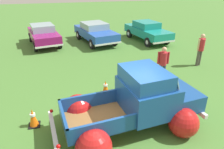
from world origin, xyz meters
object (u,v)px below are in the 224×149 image
(show_car_0, at_px, (43,34))
(vintage_pickup_truck, at_px, (138,104))
(spectator_1, at_px, (201,48))
(show_car_2, at_px, (147,31))
(lane_cone_0, at_px, (106,88))
(lane_cone_1, at_px, (33,118))
(show_car_1, at_px, (95,32))
(spectator_0, at_px, (163,62))

(show_car_0, bearing_deg, vintage_pickup_truck, 6.20)
(spectator_1, bearing_deg, vintage_pickup_truck, 111.51)
(vintage_pickup_truck, relative_size, show_car_2, 1.05)
(lane_cone_0, bearing_deg, show_car_2, 55.46)
(show_car_2, relative_size, lane_cone_0, 7.27)
(lane_cone_1, bearing_deg, show_car_1, 67.72)
(lane_cone_0, relative_size, lane_cone_1, 1.00)
(show_car_1, bearing_deg, show_car_0, -106.24)
(lane_cone_1, bearing_deg, show_car_2, 48.18)
(vintage_pickup_truck, bearing_deg, lane_cone_0, 98.67)
(vintage_pickup_truck, height_order, spectator_0, vintage_pickup_truck)
(vintage_pickup_truck, bearing_deg, show_car_2, 58.76)
(show_car_2, relative_size, spectator_1, 2.62)
(spectator_1, distance_m, lane_cone_1, 8.94)
(spectator_0, bearing_deg, lane_cone_0, 118.64)
(show_car_1, xyz_separation_m, lane_cone_0, (-1.05, -7.80, -0.47))
(spectator_0, bearing_deg, show_car_2, -1.51)
(lane_cone_0, bearing_deg, show_car_1, 82.32)
(show_car_2, bearing_deg, lane_cone_0, -43.40)
(show_car_2, distance_m, lane_cone_0, 8.74)
(show_car_1, relative_size, spectator_1, 2.72)
(spectator_0, bearing_deg, show_car_1, 30.27)
(spectator_1, bearing_deg, lane_cone_0, 91.31)
(vintage_pickup_truck, bearing_deg, show_car_0, 101.40)
(spectator_1, bearing_deg, show_car_1, 21.21)
(show_car_1, height_order, spectator_0, spectator_0)
(spectator_0, xyz_separation_m, spectator_1, (2.82, 1.16, 0.08))
(show_car_1, height_order, show_car_2, same)
(vintage_pickup_truck, relative_size, spectator_0, 2.95)
(show_car_0, height_order, spectator_1, spectator_1)
(vintage_pickup_truck, bearing_deg, lane_cone_1, 160.37)
(show_car_0, distance_m, spectator_0, 9.25)
(show_car_0, distance_m, lane_cone_1, 9.44)
(lane_cone_0, bearing_deg, vintage_pickup_truck, -75.26)
(show_car_2, distance_m, spectator_0, 6.91)
(lane_cone_0, bearing_deg, lane_cone_1, -153.30)
(show_car_2, distance_m, spectator_1, 5.47)
(show_car_2, distance_m, lane_cone_1, 11.48)
(show_car_0, distance_m, show_car_1, 3.71)
(show_car_0, xyz_separation_m, show_car_1, (3.70, -0.27, 0.01))
(show_car_0, bearing_deg, spectator_1, 41.53)
(show_car_0, height_order, lane_cone_1, show_car_0)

